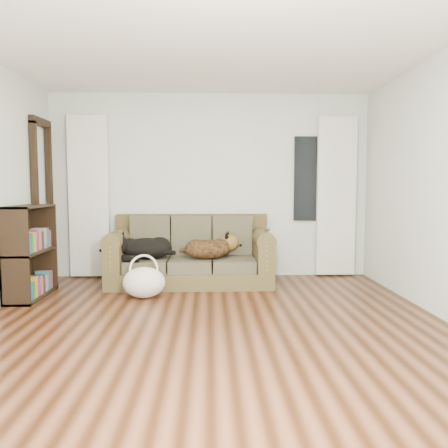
{
  "coord_description": "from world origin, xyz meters",
  "views": [
    {
      "loc": [
        0.0,
        -3.76,
        1.28
      ],
      "look_at": [
        0.17,
        1.6,
        0.83
      ],
      "focal_mm": 35.0,
      "sensor_mm": 36.0,
      "label": 1
    }
  ],
  "objects_px": {
    "dog_shepherd": "(210,248)",
    "tote_bag": "(144,284)",
    "sofa": "(191,250)",
    "bookshelf": "(30,255)",
    "dog_black_lab": "(143,249)"
  },
  "relations": [
    {
      "from": "dog_shepherd",
      "to": "tote_bag",
      "type": "bearing_deg",
      "value": 32.93
    },
    {
      "from": "sofa",
      "to": "bookshelf",
      "type": "distance_m",
      "value": 1.95
    },
    {
      "from": "dog_shepherd",
      "to": "tote_bag",
      "type": "xyz_separation_m",
      "value": [
        -0.76,
        -0.67,
        -0.33
      ]
    },
    {
      "from": "sofa",
      "to": "dog_shepherd",
      "type": "relative_size",
      "value": 3.36
    },
    {
      "from": "tote_bag",
      "to": "bookshelf",
      "type": "xyz_separation_m",
      "value": [
        -1.32,
        0.08,
        0.34
      ]
    },
    {
      "from": "tote_bag",
      "to": "bookshelf",
      "type": "relative_size",
      "value": 0.46
    },
    {
      "from": "dog_black_lab",
      "to": "sofa",
      "type": "bearing_deg",
      "value": 7.64
    },
    {
      "from": "sofa",
      "to": "bookshelf",
      "type": "bearing_deg",
      "value": -160.2
    },
    {
      "from": "dog_shepherd",
      "to": "tote_bag",
      "type": "height_order",
      "value": "dog_shepherd"
    },
    {
      "from": "bookshelf",
      "to": "dog_shepherd",
      "type": "bearing_deg",
      "value": 11.15
    },
    {
      "from": "sofa",
      "to": "tote_bag",
      "type": "bearing_deg",
      "value": -124.78
    },
    {
      "from": "sofa",
      "to": "bookshelf",
      "type": "relative_size",
      "value": 1.97
    },
    {
      "from": "dog_black_lab",
      "to": "tote_bag",
      "type": "height_order",
      "value": "dog_black_lab"
    },
    {
      "from": "dog_black_lab",
      "to": "tote_bag",
      "type": "distance_m",
      "value": 0.72
    },
    {
      "from": "sofa",
      "to": "bookshelf",
      "type": "xyz_separation_m",
      "value": [
        -1.83,
        -0.66,
        0.05
      ]
    }
  ]
}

